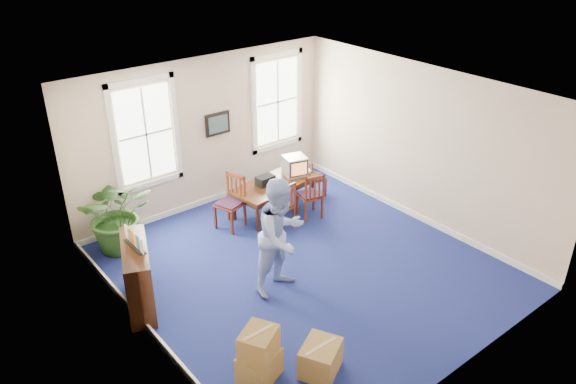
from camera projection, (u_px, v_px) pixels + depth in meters
floor at (304, 267)px, 10.12m from camera, size 6.50×6.50×0.00m
ceiling at (307, 95)px, 8.66m from camera, size 6.50×6.50×0.00m
wall_back at (204, 133)px, 11.65m from camera, size 6.50×0.00×6.50m
wall_front at (471, 277)px, 7.13m from camera, size 6.50×0.00×6.50m
wall_left at (140, 249)px, 7.72m from camera, size 0.00×6.50×6.50m
wall_right at (421, 145)px, 11.06m from camera, size 0.00×6.50×6.50m
baseboard_back at (210, 199)px, 12.33m from camera, size 6.00×0.04×0.12m
baseboard_left at (154, 335)px, 8.44m from camera, size 0.04×6.50×0.12m
baseboard_right at (413, 214)px, 11.75m from camera, size 0.04×6.50×0.12m
window_left at (146, 134)px, 10.77m from camera, size 1.40×0.12×2.20m
window_right at (277, 102)px, 12.55m from camera, size 1.40×0.12×2.20m
wall_picture at (218, 124)px, 11.71m from camera, size 0.58×0.06×0.48m
conference_table at (275, 196)px, 11.87m from camera, size 2.05×1.17×0.66m
crt_tv at (295, 165)px, 11.97m from camera, size 0.57×0.60×0.41m
game_console at (305, 170)px, 12.17m from camera, size 0.26×0.28×0.06m
equipment_bag at (265, 180)px, 11.58m from camera, size 0.39×0.27×0.19m
chair_near_left at (280, 206)px, 11.11m from camera, size 0.52×0.52×1.03m
chair_near_right at (310, 195)px, 11.55m from camera, size 0.55×0.55×1.01m
chair_end_left at (230, 203)px, 11.13m from camera, size 0.62×0.62×1.09m
chair_end_right at (316, 177)px, 12.46m from camera, size 0.48×0.48×0.86m
man at (281, 236)px, 9.14m from camera, size 1.10×0.92×2.03m
credenza at (138, 276)px, 8.94m from camera, size 0.88×1.44×1.09m
brochure_rack at (134, 239)px, 8.64m from camera, size 0.14×0.65×0.28m
potted_plant at (117, 214)px, 10.34m from camera, size 1.62×1.50×1.49m
cardboard_boxes at (267, 343)px, 7.75m from camera, size 1.97×1.97×0.85m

